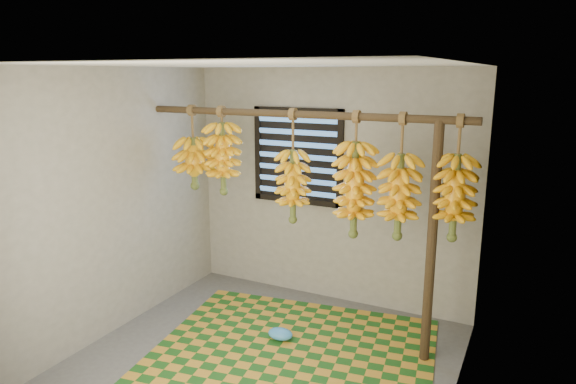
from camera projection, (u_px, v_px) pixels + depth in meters
The scene contains 16 objects.
floor at pixel (258, 366), 4.21m from camera, with size 3.00×3.00×0.01m, color #505050.
ceiling at pixel (254, 64), 3.67m from camera, with size 3.00×3.00×0.01m, color silver.
wall_back at pixel (329, 187), 5.25m from camera, with size 3.00×0.01×2.40m, color gray.
wall_left at pixel (110, 204), 4.59m from camera, with size 0.01×3.00×2.40m, color gray.
wall_right at pixel (460, 256), 3.29m from camera, with size 0.01×3.00×2.40m, color gray.
window at pixel (297, 156), 5.31m from camera, with size 1.00×0.04×1.00m.
hanging_pole at pixel (296, 114), 4.37m from camera, with size 0.06×0.06×3.00m, color #3E2D19.
support_post at pixel (431, 246), 4.08m from camera, with size 0.08×0.08×2.00m, color #3E2D19.
woven_mat at pixel (294, 350), 4.44m from camera, with size 2.33×1.87×0.01m, color #1A4E17.
plastic_bag at pixel (280, 334), 4.60m from camera, with size 0.23×0.17×0.10m, color #3A8FD9.
banana_bunch_a at pixel (194, 163), 4.95m from camera, with size 0.38×0.38×0.80m.
banana_bunch_b at pixel (223, 158), 4.79m from camera, with size 0.33×0.33×0.82m.
banana_bunch_c at pixel (293, 186), 4.52m from camera, with size 0.31×0.31×1.01m.
banana_bunch_d at pixel (354, 190), 4.27m from camera, with size 0.34×0.34×1.06m.
banana_bunch_e at pixel (399, 196), 4.11m from camera, with size 0.33×0.33×1.02m.
banana_bunch_f at pixel (455, 197), 3.92m from camera, with size 0.31×0.31×0.97m.
Camera 1 is at (1.90, -3.28, 2.34)m, focal length 32.00 mm.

